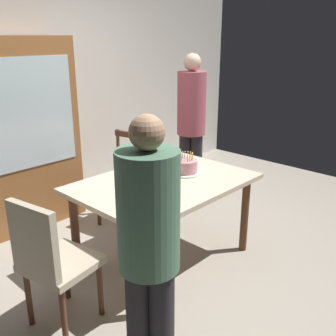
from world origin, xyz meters
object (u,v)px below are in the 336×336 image
dining_table (164,191)px  plate_near_celebrant (149,202)px  chair_upholstered (50,259)px  plate_far_side (139,176)px  birthday_cake (186,167)px  person_guest (191,121)px  china_cabinet (21,135)px  person_celebrant (149,245)px  chair_spindle_back (123,181)px

dining_table → plate_near_celebrant: bearing=-150.0°
chair_upholstered → plate_far_side: bearing=15.2°
dining_table → birthday_cake: size_ratio=5.20×
plate_near_celebrant → chair_upholstered: bearing=165.9°
plate_near_celebrant → person_guest: size_ratio=0.13×
chair_upholstered → china_cabinet: china_cabinet is taller
person_celebrant → person_guest: 2.60m
chair_spindle_back → china_cabinet: (-0.69, 0.72, 0.49)m
plate_far_side → plate_near_celebrant: bearing=-125.3°
dining_table → plate_far_side: 0.26m
birthday_cake → person_celebrant: person_celebrant is taller
dining_table → plate_far_side: plate_far_side is taller
dining_table → plate_near_celebrant: size_ratio=6.61×
plate_far_side → birthday_cake: bearing=-35.6°
dining_table → person_guest: person_guest is taller
plate_far_side → chair_spindle_back: size_ratio=0.23×
birthday_cake → chair_spindle_back: size_ratio=0.29×
dining_table → chair_upholstered: (-1.12, -0.05, -0.13)m
plate_near_celebrant → chair_spindle_back: chair_spindle_back is taller
chair_upholstered → person_guest: 2.41m
plate_near_celebrant → china_cabinet: size_ratio=0.12×
chair_spindle_back → china_cabinet: china_cabinet is taller
chair_upholstered → person_guest: size_ratio=0.55×
dining_table → birthday_cake: birthday_cake is taller
person_guest → plate_far_side: bearing=-160.2°
birthday_cake → plate_near_celebrant: (-0.67, -0.22, -0.05)m
person_guest → china_cabinet: 1.82m
dining_table → chair_spindle_back: (0.25, 0.84, -0.20)m
dining_table → person_guest: 1.36m
china_cabinet → person_guest: bearing=-29.3°
person_celebrant → plate_far_side: bearing=49.6°
plate_near_celebrant → chair_upholstered: (-0.72, 0.18, -0.23)m
person_celebrant → chair_spindle_back: bearing=53.7°
dining_table → birthday_cake: 0.31m
chair_spindle_back → chair_upholstered: size_ratio=1.00×
dining_table → chair_spindle_back: bearing=73.4°
person_guest → china_cabinet: china_cabinet is taller
dining_table → chair_upholstered: bearing=-177.4°
birthday_cake → chair_upholstered: size_ratio=0.29×
plate_far_side → china_cabinet: (-0.37, 1.33, 0.19)m
dining_table → plate_near_celebrant: (-0.40, -0.23, 0.10)m
person_guest → person_celebrant: bearing=-144.7°
birthday_cake → plate_near_celebrant: birthday_cake is taller
birthday_cake → plate_far_side: 0.42m
plate_far_side → person_guest: size_ratio=0.13×
plate_far_side → person_guest: 1.31m
dining_table → china_cabinet: bearing=105.9°
plate_near_celebrant → person_guest: person_guest is taller
china_cabinet → person_celebrant: bearing=-102.6°
plate_near_celebrant → china_cabinet: 1.80m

